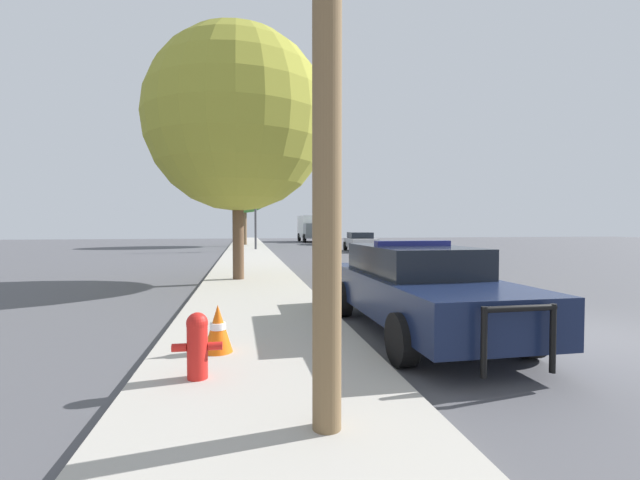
# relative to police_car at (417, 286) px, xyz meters

# --- Properties ---
(ground_plane) EXTENTS (110.00, 110.00, 0.00)m
(ground_plane) POSITION_rel_police_car_xyz_m (2.44, -0.57, -0.79)
(ground_plane) COLOR #4F4F54
(sidewalk_left) EXTENTS (3.00, 110.00, 0.13)m
(sidewalk_left) POSITION_rel_police_car_xyz_m (-2.66, -0.57, -0.72)
(sidewalk_left) COLOR #ADA89E
(sidewalk_left) RESTS_ON ground_plane
(police_car) EXTENTS (2.14, 5.23, 1.56)m
(police_car) POSITION_rel_police_car_xyz_m (0.00, 0.00, 0.00)
(police_car) COLOR #141E3D
(police_car) RESTS_ON ground_plane
(fire_hydrant) EXTENTS (0.54, 0.24, 0.74)m
(fire_hydrant) POSITION_rel_police_car_xyz_m (-3.43, -2.01, -0.27)
(fire_hydrant) COLOR red
(fire_hydrant) RESTS_ON sidewalk_left
(traffic_light) EXTENTS (3.44, 0.35, 5.76)m
(traffic_light) POSITION_rel_police_car_xyz_m (-0.86, 24.15, 3.35)
(traffic_light) COLOR #424247
(traffic_light) RESTS_ON sidewalk_left
(car_background_oncoming) EXTENTS (2.28, 4.33, 1.35)m
(car_background_oncoming) POSITION_rel_police_car_xyz_m (5.19, 22.47, -0.07)
(car_background_oncoming) COLOR #B7B7BC
(car_background_oncoming) RESTS_ON ground_plane
(car_background_distant) EXTENTS (2.16, 4.55, 1.41)m
(car_background_distant) POSITION_rel_police_car_xyz_m (4.87, 33.68, -0.04)
(car_background_distant) COLOR black
(car_background_distant) RESTS_ON ground_plane
(box_truck) EXTENTS (2.67, 6.64, 2.94)m
(box_truck) POSITION_rel_police_car_xyz_m (4.52, 40.77, 0.79)
(box_truck) COLOR slate
(box_truck) RESTS_ON ground_plane
(tree_sidewalk_far) EXTENTS (5.62, 5.62, 8.44)m
(tree_sidewalk_far) POSITION_rel_police_car_xyz_m (-2.88, 31.57, 4.96)
(tree_sidewalk_far) COLOR brown
(tree_sidewalk_far) RESTS_ON sidewalk_left
(tree_sidewalk_near) EXTENTS (5.73, 5.73, 7.89)m
(tree_sidewalk_near) POSITION_rel_police_car_xyz_m (-3.10, 6.91, 4.36)
(tree_sidewalk_near) COLOR brown
(tree_sidewalk_near) RESTS_ON sidewalk_left
(traffic_cone) EXTENTS (0.39, 0.39, 0.64)m
(traffic_cone) POSITION_rel_police_car_xyz_m (-3.26, -1.03, -0.34)
(traffic_cone) COLOR orange
(traffic_cone) RESTS_ON sidewalk_left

